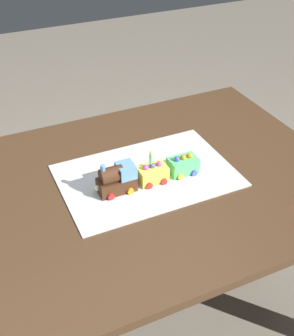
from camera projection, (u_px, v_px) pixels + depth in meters
ground_plane at (143, 313)px, 1.94m from camera, size 8.00×8.00×0.00m
dining_table at (142, 205)px, 1.57m from camera, size 1.40×1.00×0.74m
cake_board at (147, 175)px, 1.53m from camera, size 0.60×0.40×0.00m
cake_locomotive at (117, 179)px, 1.43m from camera, size 0.14×0.08×0.12m
cake_car_gondola_lemon at (152, 173)px, 1.48m from camera, size 0.10×0.08×0.07m
cake_car_caboose_mint_green at (183, 165)px, 1.52m from camera, size 0.10×0.08×0.07m
birthday_candle at (151, 158)px, 1.44m from camera, size 0.01×0.01×0.05m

